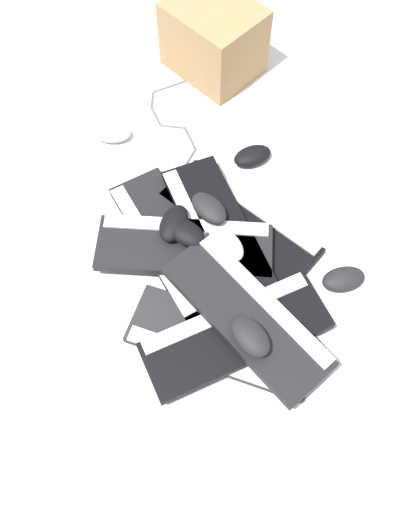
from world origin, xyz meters
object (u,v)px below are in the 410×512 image
keyboard_3 (184,246)px  keyboard_6 (247,315)px  mouse_1 (186,233)px  keyboard_4 (217,231)px  mouse_4 (226,244)px  keyboard_1 (241,222)px  mouse_0 (252,156)px  mouse_3 (209,208)px  mouse_2 (343,279)px  keyboard_0 (221,342)px  mouse_5 (174,223)px  mouse_7 (112,133)px  keyboard_5 (236,334)px  keyboard_2 (170,241)px  cardboard_box (214,39)px  mouse_6 (250,336)px

keyboard_3 → keyboard_6: size_ratio=1.04×
mouse_1 → keyboard_4: bearing=-125.5°
keyboard_3 → keyboard_4: same height
mouse_4 → keyboard_1: bearing=-59.7°
mouse_0 → mouse_3: bearing=36.6°
keyboard_6 → mouse_2: (-0.11, 0.25, -0.05)m
keyboard_0 → mouse_5: (-0.29, -0.11, 0.07)m
mouse_3 → mouse_7: bearing=-177.1°
keyboard_3 → mouse_1: 0.04m
keyboard_3 → keyboard_5: same height
keyboard_5 → mouse_2: bearing=117.6°
mouse_0 → mouse_5: size_ratio=1.00×
mouse_4 → keyboard_3: bearing=44.9°
keyboard_4 → mouse_0: (-0.26, 0.11, -0.02)m
keyboard_2 → mouse_1: 0.08m
keyboard_3 → mouse_5: (-0.05, -0.02, 0.04)m
keyboard_3 → cardboard_box: cardboard_box is taller
keyboard_5 → keyboard_0: bearing=-75.8°
keyboard_1 → keyboard_6: size_ratio=0.98×
keyboard_4 → mouse_6: bearing=10.7°
keyboard_6 → cardboard_box: 0.87m
mouse_3 → mouse_5: size_ratio=1.00×
keyboard_6 → mouse_4: 0.19m
keyboard_1 → keyboard_4: size_ratio=0.92×
mouse_0 → mouse_5: bearing=27.2°
keyboard_4 → mouse_7: size_ratio=4.22×
keyboard_5 → mouse_4: mouse_4 is taller
keyboard_0 → mouse_4: 0.24m
keyboard_6 → mouse_7: keyboard_6 is taller
mouse_1 → mouse_4: size_ratio=1.00×
keyboard_1 → keyboard_4: keyboard_4 is taller
mouse_4 → keyboard_2: bearing=34.8°
keyboard_6 → mouse_1: size_ratio=3.97×
mouse_3 → keyboard_0: bearing=-35.6°
keyboard_3 → mouse_5: 0.06m
mouse_3 → cardboard_box: cardboard_box is taller
mouse_1 → mouse_7: size_ratio=1.00×
keyboard_1 → mouse_1: 0.17m
keyboard_6 → mouse_5: bearing=-146.0°
keyboard_4 → mouse_1: size_ratio=4.22×
keyboard_0 → keyboard_3: size_ratio=1.03×
mouse_4 → cardboard_box: cardboard_box is taller
keyboard_6 → mouse_5: mouse_5 is taller
keyboard_3 → mouse_6: bearing=28.2°
keyboard_3 → mouse_2: (0.09, 0.39, -0.02)m
mouse_5 → keyboard_6: bearing=-124.8°
mouse_1 → mouse_5: size_ratio=1.00×
mouse_2 → mouse_5: 0.44m
keyboard_1 → keyboard_3: size_ratio=0.94×
keyboard_2 → keyboard_5: 0.31m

